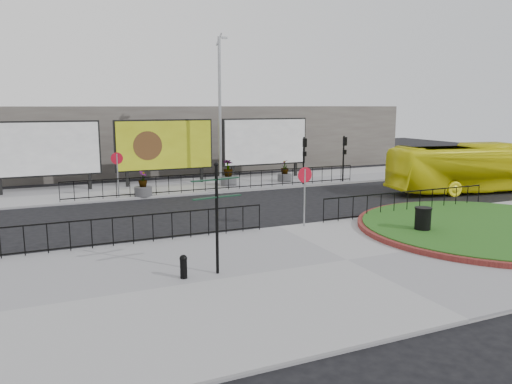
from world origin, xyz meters
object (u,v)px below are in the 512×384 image
billboard_mid (165,145)px  planter_a (143,187)px  fingerpost_sign (217,207)px  bollard (184,265)px  litter_bin (423,221)px  planter_c (285,174)px  lamp_post (220,110)px  planter_b (228,176)px  bus (473,168)px

billboard_mid → planter_a: size_ratio=4.45×
fingerpost_sign → bollard: 1.94m
litter_bin → planter_c: size_ratio=0.76×
billboard_mid → lamp_post: size_ratio=0.67×
planter_b → bollard: bearing=-115.3°
billboard_mid → litter_bin: billboard_mid is taller
bollard → planter_a: 14.01m
lamp_post → bollard: bearing=-113.8°
lamp_post → fingerpost_sign: bearing=-110.5°
billboard_mid → litter_bin: size_ratio=5.73×
billboard_mid → bus: bearing=-31.0°
bollard → planter_c: bearing=53.8°
bus → planter_a: 19.19m
planter_b → planter_c: bearing=0.0°
lamp_post → fingerpost_sign: 16.77m
billboard_mid → planter_c: billboard_mid is taller
bus → planter_a: bus is taller
billboard_mid → bus: 18.73m
billboard_mid → bollard: size_ratio=8.78×
planter_a → planter_c: 9.79m
billboard_mid → lamp_post: 4.23m
billboard_mid → planter_a: 4.63m
litter_bin → billboard_mid: bearing=110.0°
litter_bin → planter_b: (-2.50, 14.50, 0.05)m
planter_b → litter_bin: bearing=-80.2°
fingerpost_sign → litter_bin: 8.98m
lamp_post → litter_bin: bearing=-78.3°
litter_bin → bollard: bearing=-174.1°
lamp_post → planter_b: lamp_post is taller
planter_a → bollard: bearing=-96.9°
bus → planter_a: size_ratio=7.42×
bus → planter_b: 14.70m
bollard → litter_bin: litter_bin is taller
fingerpost_sign → planter_b: fingerpost_sign is taller
bollard → planter_a: (1.68, 13.91, 0.09)m
planter_b → planter_c: 4.00m
billboard_mid → bollard: 18.02m
bollard → planter_a: bearing=83.1°
lamp_post → planter_a: size_ratio=6.63×
litter_bin → planter_c: 14.58m
litter_bin → planter_a: bearing=122.3°
lamp_post → planter_c: lamp_post is taller
bus → planter_a: (-18.19, 6.05, -0.85)m
bus → billboard_mid: bearing=68.4°
bollard → litter_bin: (9.84, 1.01, 0.16)m
bus → planter_b: bus is taller
billboard_mid → lamp_post: (3.01, -1.97, 2.23)m
litter_bin → planter_a: 15.27m
lamp_post → bollard: 17.50m
bollard → planter_c: planter_c is taller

